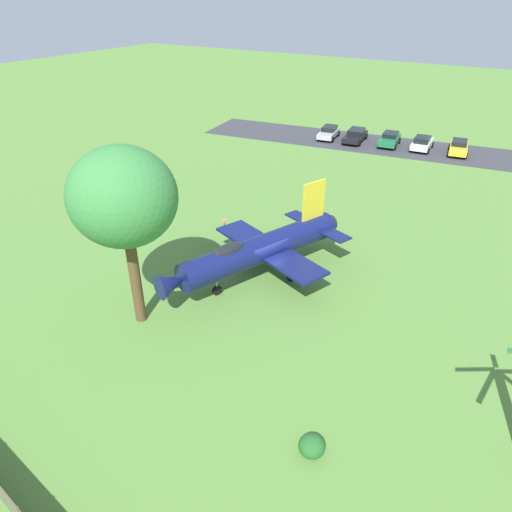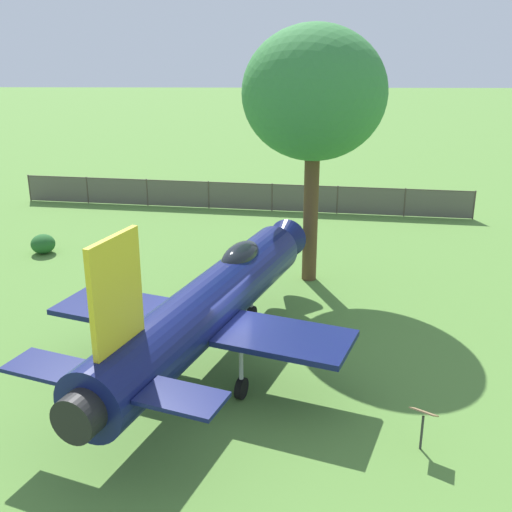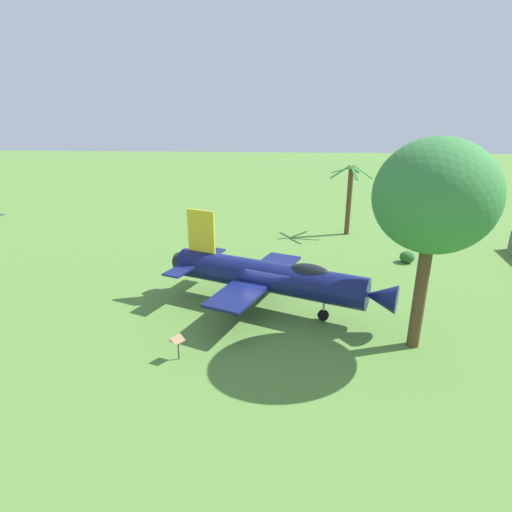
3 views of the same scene
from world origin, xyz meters
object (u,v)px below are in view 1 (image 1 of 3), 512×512
display_jet (257,250)px  shade_tree (123,198)px  parked_car_green (390,139)px  parked_car_black (355,135)px  parked_car_silver (329,132)px  parked_car_yellow (459,147)px  info_plaque (224,222)px  parked_car_white (422,143)px  shrub_near_fence (312,446)px

display_jet → shade_tree: (3.28, 6.90, 5.22)m
display_jet → parked_car_green: bearing=-156.1°
parked_car_black → parked_car_silver: 3.23m
parked_car_yellow → parked_car_silver: bearing=-91.6°
info_plaque → parked_car_silver: parked_car_silver is taller
parked_car_black → parked_car_silver: parked_car_silver is taller
shade_tree → info_plaque: size_ratio=8.53×
parked_car_white → display_jet: bearing=173.0°
shade_tree → parked_car_white: bearing=-97.7°
parked_car_yellow → info_plaque: bearing=-29.9°
display_jet → parked_car_yellow: display_jet is taller
shade_tree → parked_car_silver: shade_tree is taller
parked_car_black → parked_car_silver: size_ratio=1.12×
parked_car_green → parked_car_black: bearing=-89.9°
parked_car_white → parked_car_silver: bearing=92.9°
parked_car_white → parked_car_green: parked_car_white is taller
shade_tree → parked_car_yellow: shade_tree is taller
shrub_near_fence → parked_car_white: bearing=-81.3°
shrub_near_fence → parked_car_green: size_ratio=0.25×
info_plaque → parked_car_green: 28.10m
parked_car_silver → shrub_near_fence: bearing=14.4°
info_plaque → parked_car_silver: bearing=-82.7°
display_jet → info_plaque: display_jet is taller
info_plaque → parked_car_black: 27.39m
parked_car_black → display_jet: bearing=3.7°
info_plaque → parked_car_silver: size_ratio=0.26×
parked_car_silver → parked_car_white: bearing=87.9°
parked_car_yellow → parked_car_black: bearing=-91.7°
parked_car_yellow → parked_car_white: parked_car_white is taller
display_jet → parked_car_black: (5.51, -31.47, -1.27)m
shade_tree → parked_car_yellow: 41.30m
info_plaque → parked_car_white: bearing=-104.5°
shade_tree → parked_car_white: (-5.30, -39.13, -6.44)m
parked_car_green → parked_car_black: 3.97m
parked_car_white → parked_car_black: (7.54, 0.76, -0.05)m
shrub_near_fence → parked_car_black: bearing=-71.3°
info_plaque → parked_car_black: (0.23, -27.39, -0.12)m
parked_car_yellow → shrub_near_fence: bearing=-5.3°
parked_car_green → parked_car_silver: size_ratio=0.98×
display_jet → parked_car_silver: display_jet is taller
parked_car_yellow → parked_car_black: size_ratio=0.92×
parked_car_yellow → parked_car_white: (3.75, 0.64, 0.04)m
shrub_near_fence → display_jet: bearing=-49.2°
display_jet → parked_car_yellow: bearing=-168.9°
display_jet → shade_tree: 9.25m
parked_car_black → parked_car_yellow: bearing=90.9°
shade_tree → shrub_near_fence: bearing=166.1°
shrub_near_fence → info_plaque: (13.74, -13.87, 0.42)m
display_jet → parked_car_green: (1.57, -31.94, -1.24)m
parked_car_white → parked_car_black: bearing=92.4°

